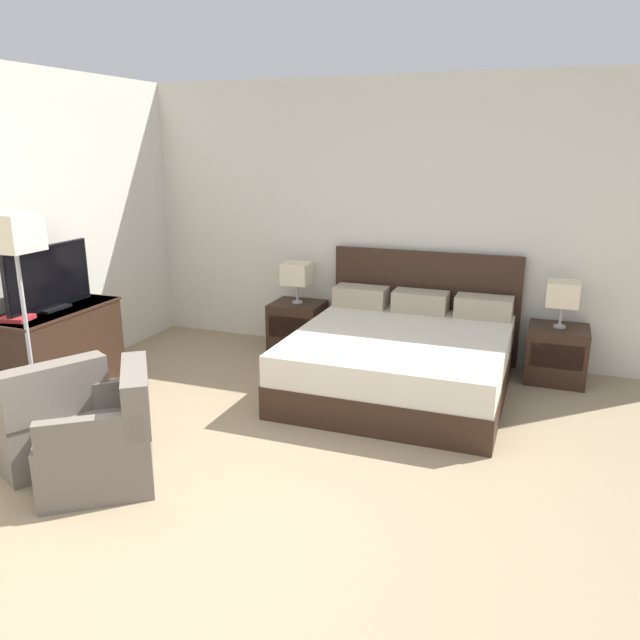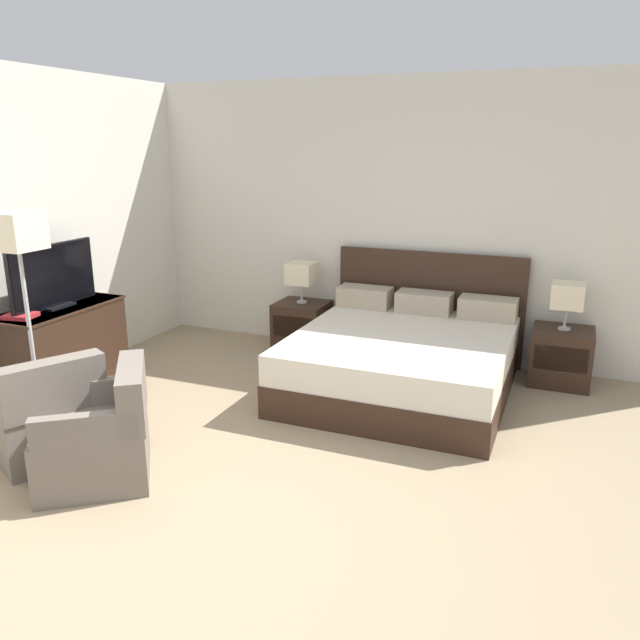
{
  "view_description": "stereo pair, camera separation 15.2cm",
  "coord_description": "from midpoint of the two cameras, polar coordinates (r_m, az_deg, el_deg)",
  "views": [
    {
      "loc": [
        1.66,
        -2.61,
        2.14
      ],
      "look_at": [
        -0.05,
        1.96,
        0.75
      ],
      "focal_mm": 35.0,
      "sensor_mm": 36.0,
      "label": 1
    },
    {
      "loc": [
        1.8,
        -2.55,
        2.14
      ],
      "look_at": [
        -0.05,
        1.96,
        0.75
      ],
      "focal_mm": 35.0,
      "sensor_mm": 36.0,
      "label": 2
    }
  ],
  "objects": [
    {
      "name": "book_red_cover",
      "position": [
        5.55,
        -26.72,
        0.14
      ],
      "size": [
        0.26,
        0.24,
        0.03
      ],
      "primitive_type": "cube",
      "rotation": [
        0.0,
        0.0,
        0.19
      ],
      "color": "#B7282D",
      "rests_on": "dresser"
    },
    {
      "name": "dresser",
      "position": [
        5.9,
        -23.51,
        -2.61
      ],
      "size": [
        0.53,
        1.14,
        0.78
      ],
      "color": "#332116",
      "rests_on": "ground"
    },
    {
      "name": "armchair_companion",
      "position": [
        4.36,
        -20.18,
        -10.3
      ],
      "size": [
        0.96,
        0.96,
        0.76
      ],
      "color": "#70665B",
      "rests_on": "ground"
    },
    {
      "name": "tv",
      "position": [
        5.74,
        -24.26,
        3.46
      ],
      "size": [
        0.18,
        0.91,
        0.55
      ],
      "color": "black",
      "rests_on": "dresser"
    },
    {
      "name": "nightstand_right",
      "position": [
        6.15,
        20.14,
        -2.94
      ],
      "size": [
        0.53,
        0.48,
        0.52
      ],
      "color": "#332116",
      "rests_on": "ground"
    },
    {
      "name": "table_lamp_right",
      "position": [
        6.0,
        20.65,
        2.23
      ],
      "size": [
        0.28,
        0.28,
        0.43
      ],
      "color": "#B7B7BC",
      "rests_on": "nightstand_right"
    },
    {
      "name": "bed",
      "position": [
        5.62,
        6.75,
        -3.37
      ],
      "size": [
        1.89,
        2.01,
        1.1
      ],
      "color": "#332116",
      "rests_on": "ground"
    },
    {
      "name": "table_lamp_left",
      "position": [
        6.51,
        -2.77,
        4.24
      ],
      "size": [
        0.28,
        0.28,
        0.43
      ],
      "color": "#B7B7BC",
      "rests_on": "nightstand_left"
    },
    {
      "name": "nightstand_left",
      "position": [
        6.64,
        -2.71,
        -0.58
      ],
      "size": [
        0.53,
        0.48,
        0.52
      ],
      "color": "#332116",
      "rests_on": "ground"
    },
    {
      "name": "floor_lamp",
      "position": [
        5.13,
        -26.82,
        5.72
      ],
      "size": [
        0.31,
        0.31,
        1.65
      ],
      "color": "#B7B7BC",
      "rests_on": "ground"
    },
    {
      "name": "wall_left",
      "position": [
        5.98,
        -26.19,
        7.04
      ],
      "size": [
        0.06,
        5.37,
        2.77
      ],
      "primitive_type": "cube",
      "color": "silver",
      "rests_on": "ground"
    },
    {
      "name": "ground_plane",
      "position": [
        3.77,
        -11.63,
        -19.02
      ],
      "size": [
        10.72,
        10.72,
        0.0
      ],
      "primitive_type": "plane",
      "color": "#998466"
    },
    {
      "name": "wall_back",
      "position": [
        6.46,
        4.88,
        9.14
      ],
      "size": [
        6.31,
        0.06,
        2.77
      ],
      "primitive_type": "cube",
      "color": "silver",
      "rests_on": "ground"
    },
    {
      "name": "armchair_by_window",
      "position": [
        4.8,
        -24.51,
        -8.34
      ],
      "size": [
        0.93,
        0.92,
        0.76
      ],
      "color": "#70665B",
      "rests_on": "ground"
    }
  ]
}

